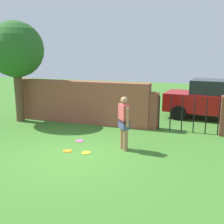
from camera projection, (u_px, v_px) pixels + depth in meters
The scene contains 9 objects.
ground_plane at pixel (73, 157), 7.72m from camera, with size 40.00×40.00×0.00m, color #3D7528.
brick_wall at pixel (80, 102), 11.37m from camera, with size 5.82×0.50×1.73m, color brown.
tree at pixel (16, 50), 11.15m from camera, with size 2.27×2.27×4.13m.
person at pixel (124, 121), 8.13m from camera, with size 0.41×0.42×1.62m.
fence_gate at pixel (188, 113), 10.01m from camera, with size 3.09×0.44×1.40m.
car at pixel (215, 100), 11.90m from camera, with size 4.35×2.26×1.72m.
frisbee_orange at pixel (68, 151), 8.17m from camera, with size 0.27×0.27×0.02m, color orange.
frisbee_pink at pixel (80, 141), 9.10m from camera, with size 0.27×0.27×0.02m, color pink.
frisbee_yellow at pixel (86, 153), 8.03m from camera, with size 0.27×0.27×0.02m, color yellow.
Camera 1 is at (3.41, -6.51, 2.89)m, focal length 44.08 mm.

